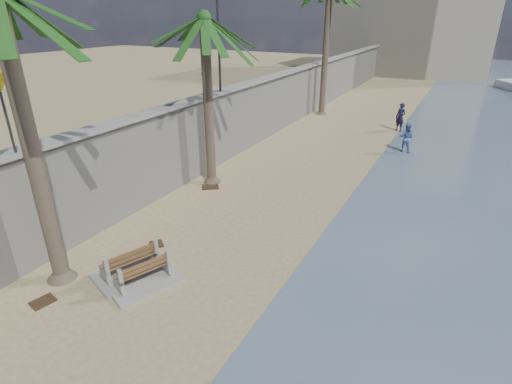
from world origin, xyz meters
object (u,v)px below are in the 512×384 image
(bench_far, at_px, (143,273))
(person_b, at_px, (406,136))
(bench_near, at_px, (130,263))
(palm_mid, at_px, (204,20))
(person_a, at_px, (401,115))

(bench_far, height_order, person_b, person_b)
(person_b, bearing_deg, bench_near, 81.14)
(palm_mid, relative_size, person_a, 3.73)
(bench_far, xyz_separation_m, palm_mid, (-2.49, 7.23, 6.48))
(bench_near, height_order, person_b, person_b)
(bench_far, height_order, person_a, person_a)
(bench_near, height_order, person_a, person_a)
(palm_mid, distance_m, person_a, 15.41)
(palm_mid, bearing_deg, person_b, 50.89)
(bench_far, bearing_deg, person_b, 73.96)
(bench_near, xyz_separation_m, palm_mid, (-1.83, 7.04, 6.45))
(bench_far, xyz_separation_m, person_b, (4.58, 15.92, 0.53))
(palm_mid, distance_m, person_b, 12.68)
(palm_mid, height_order, person_b, palm_mid)
(bench_far, distance_m, palm_mid, 10.02)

